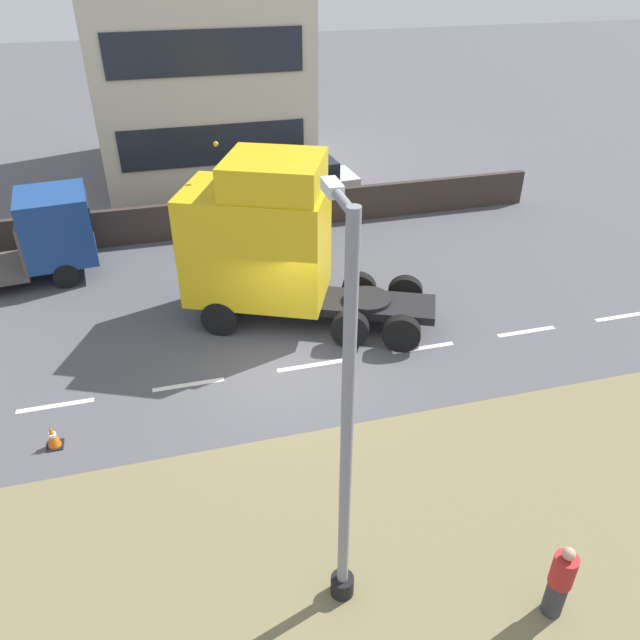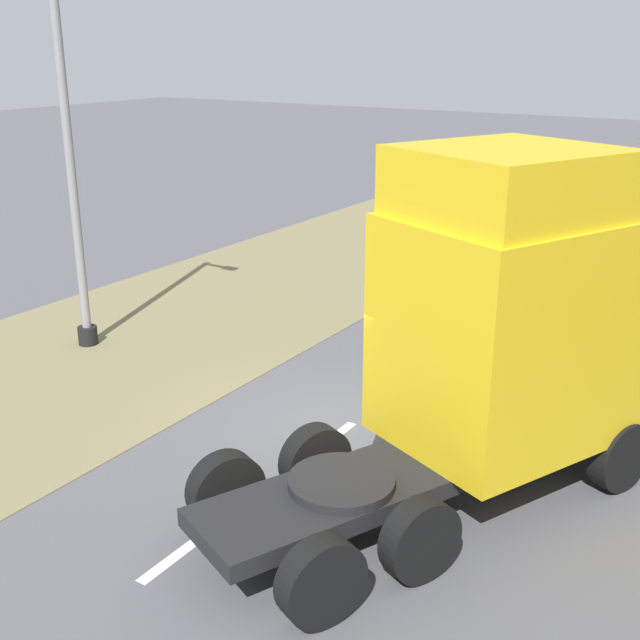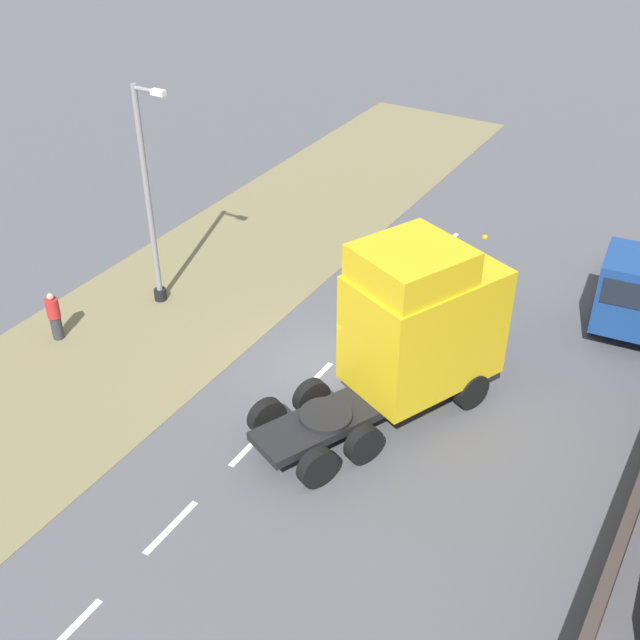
{
  "view_description": "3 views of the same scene",
  "coord_description": "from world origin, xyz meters",
  "px_view_note": "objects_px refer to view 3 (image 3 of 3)",
  "views": [
    {
      "loc": [
        -12.93,
        2.47,
        9.86
      ],
      "look_at": [
        0.26,
        -1.03,
        1.22
      ],
      "focal_mm": 35.0,
      "sensor_mm": 36.0,
      "label": 1
    },
    {
      "loc": [
        6.08,
        -10.36,
        6.09
      ],
      "look_at": [
        -1.17,
        1.02,
        1.38
      ],
      "focal_mm": 45.0,
      "sensor_mm": 36.0,
      "label": 2
    },
    {
      "loc": [
        9.39,
        -16.23,
        14.07
      ],
      "look_at": [
        -0.17,
        -0.14,
        1.66
      ],
      "focal_mm": 45.0,
      "sensor_mm": 36.0,
      "label": 3
    }
  ],
  "objects_px": {
    "flatbed_truck": "(639,291)",
    "pedestrian": "(55,317)",
    "lorry_cab": "(416,327)",
    "lamp_post": "(151,211)",
    "traffic_cone_lead": "(372,265)"
  },
  "relations": [
    {
      "from": "lorry_cab",
      "to": "lamp_post",
      "type": "xyz_separation_m",
      "value": [
        -9.27,
        0.52,
        0.8
      ]
    },
    {
      "from": "lamp_post",
      "to": "lorry_cab",
      "type": "bearing_deg",
      "value": -3.2
    },
    {
      "from": "lamp_post",
      "to": "traffic_cone_lead",
      "type": "height_order",
      "value": "lamp_post"
    },
    {
      "from": "lorry_cab",
      "to": "pedestrian",
      "type": "relative_size",
      "value": 4.47
    },
    {
      "from": "lorry_cab",
      "to": "lamp_post",
      "type": "bearing_deg",
      "value": -159.23
    },
    {
      "from": "pedestrian",
      "to": "lorry_cab",
      "type": "bearing_deg",
      "value": 14.87
    },
    {
      "from": "lorry_cab",
      "to": "lamp_post",
      "type": "relative_size",
      "value": 1.0
    },
    {
      "from": "lorry_cab",
      "to": "pedestrian",
      "type": "xyz_separation_m",
      "value": [
        -10.57,
        -2.81,
        -1.64
      ]
    },
    {
      "from": "lorry_cab",
      "to": "traffic_cone_lead",
      "type": "xyz_separation_m",
      "value": [
        -4.2,
        5.7,
        -2.14
      ]
    },
    {
      "from": "lamp_post",
      "to": "pedestrian",
      "type": "xyz_separation_m",
      "value": [
        -1.3,
        -3.33,
        -2.44
      ]
    },
    {
      "from": "flatbed_truck",
      "to": "pedestrian",
      "type": "distance_m",
      "value": 17.67
    },
    {
      "from": "lorry_cab",
      "to": "flatbed_truck",
      "type": "height_order",
      "value": "lorry_cab"
    },
    {
      "from": "pedestrian",
      "to": "traffic_cone_lead",
      "type": "height_order",
      "value": "pedestrian"
    },
    {
      "from": "traffic_cone_lead",
      "to": "flatbed_truck",
      "type": "bearing_deg",
      "value": 5.46
    },
    {
      "from": "pedestrian",
      "to": "traffic_cone_lead",
      "type": "relative_size",
      "value": 2.78
    }
  ]
}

